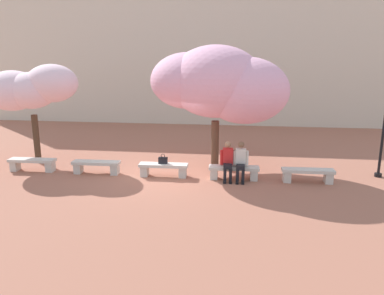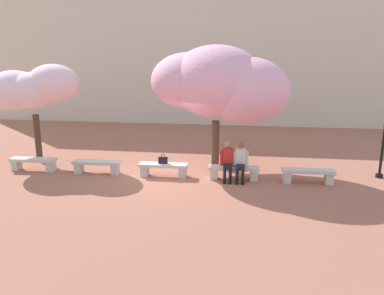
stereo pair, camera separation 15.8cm
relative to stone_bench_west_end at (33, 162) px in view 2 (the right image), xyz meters
The scene contains 12 objects.
ground_plane 4.78m from the stone_bench_west_end, ahead, with size 100.00×100.00×0.00m, color #9E604C.
building_facade 13.74m from the stone_bench_west_end, 68.70° to the left, with size 28.00×4.00×8.63m, color beige.
stone_bench_west_end is the anchor object (origin of this frame).
stone_bench_near_west 2.39m from the stone_bench_west_end, ahead, with size 1.67×0.47×0.45m.
stone_bench_center 4.77m from the stone_bench_west_end, ahead, with size 1.67×0.47×0.45m.
stone_bench_near_east 7.16m from the stone_bench_west_end, ahead, with size 1.67×0.47×0.45m.
stone_bench_east_end 9.55m from the stone_bench_west_end, ahead, with size 1.67×0.47×0.45m.
person_seated_left 6.96m from the stone_bench_west_end, ahead, with size 0.51×0.70×1.29m.
person_seated_right 7.38m from the stone_bench_west_end, ahead, with size 0.51×0.68×1.29m.
handbag 4.77m from the stone_bench_west_end, ahead, with size 0.30×0.15×0.34m.
cherry_tree_main 7.19m from the stone_bench_west_end, 12.59° to the left, with size 4.95×3.35×4.40m.
cherry_tree_secondary 2.88m from the stone_bench_west_end, 112.79° to the left, with size 3.40×2.32×3.73m.
Camera 2 is at (2.73, -11.95, 3.97)m, focal length 35.00 mm.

